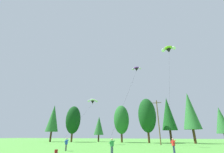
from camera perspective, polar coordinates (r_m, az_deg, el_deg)
name	(u,v)px	position (r m, az deg, el deg)	size (l,w,h in m)	color
treeline_tree_a	(53,118)	(62.26, -21.02, -14.21)	(4.41, 4.41, 12.77)	#472D19
treeline_tree_b	(73,120)	(56.91, -14.21, -15.30)	(4.98, 4.98, 11.77)	#472D19
treeline_tree_c	(99,126)	(58.38, -4.90, -17.71)	(3.48, 3.48, 8.55)	#472D19
treeline_tree_d	(121,119)	(51.90, 3.51, -15.62)	(4.88, 4.88, 11.40)	#472D19
treeline_tree_e	(147,115)	(49.48, 12.87, -13.82)	(5.28, 5.28, 12.90)	#472D19
treeline_tree_f	(168,114)	(53.37, 20.05, -12.81)	(4.60, 4.60, 13.62)	#472D19
treeline_tree_g	(190,111)	(49.97, 26.90, -11.19)	(4.64, 4.64, 13.83)	#472D19
treeline_tree_h	(221,120)	(54.95, 35.45, -13.01)	(3.76, 3.76, 9.80)	#472D19
utility_pole	(158,120)	(39.88, 16.84, -15.34)	(2.20, 0.26, 10.25)	brown
kite_flyer_near	(66,143)	(24.46, -16.57, -22.62)	(0.62, 0.65, 1.69)	#4C4C51
kite_flyer_mid	(112,145)	(19.54, -0.03, -24.00)	(0.75, 0.76, 1.69)	navy
kite_flyer_far	(173,144)	(21.83, 21.82, -22.33)	(0.73, 0.74, 1.69)	navy
parafoil_kite_high_white	(93,101)	(42.32, -7.19, -9.01)	(5.08, 18.31, 9.78)	white
parafoil_kite_mid_purple	(136,69)	(36.35, 9.07, 2.82)	(3.08, 14.64, 15.50)	purple
parafoil_kite_far_lime_white	(169,49)	(41.54, 20.25, 9.51)	(4.71, 15.32, 21.40)	#93D633
backpack	(56,151)	(22.07, -20.03, -24.60)	(0.32, 0.24, 0.40)	maroon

